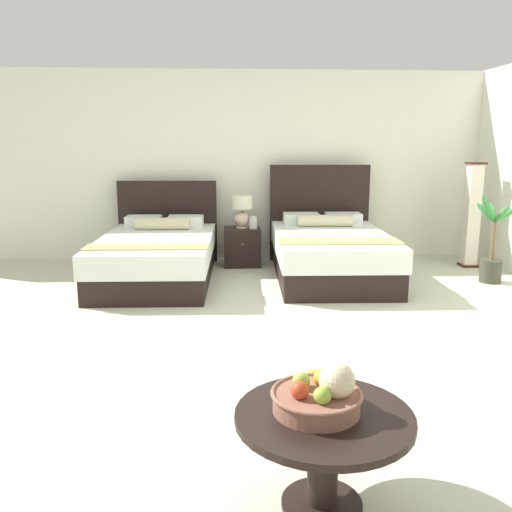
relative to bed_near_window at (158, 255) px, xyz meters
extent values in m
cube|color=beige|center=(1.02, -1.98, -0.30)|extent=(10.30, 10.02, 0.02)
cube|color=white|center=(1.02, 1.23, 0.97)|extent=(10.30, 0.12, 2.53)
cube|color=black|center=(0.00, -0.08, -0.16)|extent=(1.30, 2.12, 0.27)
cube|color=white|center=(0.00, -0.08, 0.10)|extent=(1.34, 2.16, 0.25)
cube|color=black|center=(0.03, 0.98, 0.25)|extent=(1.31, 0.10, 1.09)
cube|color=white|center=(-0.25, 0.70, 0.30)|extent=(0.45, 0.31, 0.14)
cube|color=white|center=(0.29, 0.69, 0.30)|extent=(0.45, 0.31, 0.14)
cylinder|color=beige|center=(0.02, 0.45, 0.30)|extent=(0.68, 0.17, 0.15)
cube|color=#9B915F|center=(-0.02, -0.68, 0.23)|extent=(1.30, 0.40, 0.01)
cube|color=black|center=(2.04, -0.08, -0.15)|extent=(1.32, 2.07, 0.29)
cube|color=white|center=(2.04, -0.08, 0.13)|extent=(1.36, 2.11, 0.25)
cube|color=black|center=(2.07, 0.96, 0.35)|extent=(1.33, 0.11, 1.29)
cube|color=white|center=(1.79, 0.68, 0.32)|extent=(0.46, 0.32, 0.14)
cube|color=white|center=(2.34, 0.66, 0.32)|extent=(0.46, 0.32, 0.14)
cylinder|color=beige|center=(2.05, 0.43, 0.33)|extent=(0.69, 0.17, 0.15)
cube|color=#9B915F|center=(2.02, -0.60, 0.26)|extent=(1.33, 0.48, 0.01)
cube|color=black|center=(1.01, 0.69, -0.04)|extent=(0.47, 0.42, 0.49)
sphere|color=tan|center=(1.01, 0.47, 0.03)|extent=(0.02, 0.02, 0.02)
cylinder|color=beige|center=(1.01, 0.71, 0.21)|extent=(0.15, 0.15, 0.02)
ellipsoid|color=beige|center=(1.01, 0.71, 0.32)|extent=(0.19, 0.19, 0.20)
cylinder|color=#99844C|center=(1.01, 0.71, 0.44)|extent=(0.02, 0.02, 0.04)
cylinder|color=beige|center=(1.01, 0.71, 0.54)|extent=(0.28, 0.28, 0.17)
cylinder|color=silver|center=(1.16, 0.65, 0.28)|extent=(0.11, 0.11, 0.15)
torus|color=silver|center=(1.16, 0.65, 0.36)|extent=(0.10, 0.10, 0.01)
cylinder|color=black|center=(1.20, -4.16, -0.28)|extent=(0.36, 0.36, 0.02)
cylinder|color=black|center=(1.20, -4.16, -0.08)|extent=(0.14, 0.14, 0.42)
cylinder|color=black|center=(1.20, -4.16, 0.15)|extent=(0.78, 0.78, 0.04)
cylinder|color=#895946|center=(1.17, -4.14, 0.20)|extent=(0.38, 0.38, 0.08)
torus|color=#895946|center=(1.17, -4.14, 0.24)|extent=(0.40, 0.40, 0.02)
sphere|color=#BB3A20|center=(1.09, -4.18, 0.28)|extent=(0.08, 0.08, 0.08)
sphere|color=#89A938|center=(1.18, -4.23, 0.28)|extent=(0.08, 0.08, 0.08)
sphere|color=beige|center=(1.25, -4.16, 0.31)|extent=(0.16, 0.16, 0.16)
sphere|color=orange|center=(1.21, -4.07, 0.28)|extent=(0.09, 0.09, 0.09)
sphere|color=#8DA83D|center=(1.11, -4.08, 0.28)|extent=(0.08, 0.08, 0.08)
sphere|color=gold|center=(1.20, -3.89, 0.20)|extent=(0.08, 0.08, 0.08)
cube|color=#3C1A0F|center=(3.96, 0.45, -0.28)|extent=(0.21, 0.21, 0.03)
cube|color=beige|center=(3.96, 0.45, 0.38)|extent=(0.17, 0.17, 1.28)
cube|color=#3C1A0F|center=(3.96, 0.45, 1.04)|extent=(0.21, 0.21, 0.02)
cylinder|color=#38382C|center=(3.85, -0.36, -0.16)|extent=(0.24, 0.24, 0.26)
cylinder|color=brown|center=(3.85, -0.36, 0.19)|extent=(0.04, 0.04, 0.44)
ellipsoid|color=#367E3C|center=(4.02, -0.38, 0.53)|extent=(0.38, 0.10, 0.28)
ellipsoid|color=#367E3C|center=(3.88, -0.25, 0.51)|extent=(0.11, 0.27, 0.24)
ellipsoid|color=#367E3C|center=(3.76, -0.31, 0.51)|extent=(0.23, 0.17, 0.25)
ellipsoid|color=#367E3C|center=(3.73, -0.42, 0.57)|extent=(0.28, 0.18, 0.36)
ellipsoid|color=#367E3C|center=(3.87, -0.47, 0.52)|extent=(0.09, 0.25, 0.25)
camera|label=1|loc=(0.77, -6.29, 1.31)|focal=38.21mm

